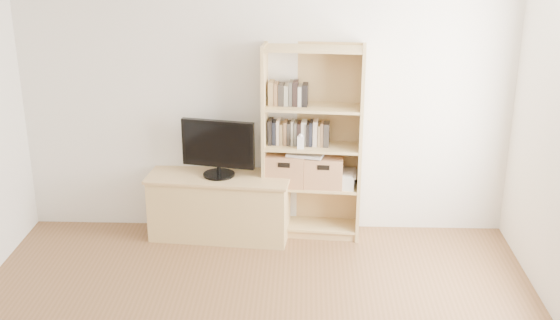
{
  "coord_description": "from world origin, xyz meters",
  "views": [
    {
      "loc": [
        0.36,
        -3.69,
        2.94
      ],
      "look_at": [
        0.16,
        1.9,
        0.9
      ],
      "focal_mm": 45.0,
      "sensor_mm": 36.0,
      "label": 1
    }
  ],
  "objects_px": {
    "tv_stand": "(220,207)",
    "television": "(218,148)",
    "basket_right": "(324,171)",
    "laptop": "(306,153)",
    "basket_left": "(286,168)",
    "baby_monitor": "(301,143)",
    "bookshelf": "(313,143)"
  },
  "relations": [
    {
      "from": "basket_right",
      "to": "laptop",
      "type": "bearing_deg",
      "value": -174.73
    },
    {
      "from": "tv_stand",
      "to": "television",
      "type": "bearing_deg",
      "value": -174.45
    },
    {
      "from": "basket_left",
      "to": "laptop",
      "type": "xyz_separation_m",
      "value": [
        0.18,
        -0.03,
        0.16
      ]
    },
    {
      "from": "baby_monitor",
      "to": "basket_left",
      "type": "relative_size",
      "value": 0.32
    },
    {
      "from": "television",
      "to": "laptop",
      "type": "distance_m",
      "value": 0.8
    },
    {
      "from": "tv_stand",
      "to": "laptop",
      "type": "bearing_deg",
      "value": 9.92
    },
    {
      "from": "television",
      "to": "baby_monitor",
      "type": "bearing_deg",
      "value": 10.73
    },
    {
      "from": "television",
      "to": "laptop",
      "type": "bearing_deg",
      "value": 16.18
    },
    {
      "from": "television",
      "to": "baby_monitor",
      "type": "xyz_separation_m",
      "value": [
        0.74,
        -0.01,
        0.07
      ]
    },
    {
      "from": "tv_stand",
      "to": "baby_monitor",
      "type": "height_order",
      "value": "baby_monitor"
    },
    {
      "from": "baby_monitor",
      "to": "basket_left",
      "type": "bearing_deg",
      "value": 143.6
    },
    {
      "from": "basket_right",
      "to": "basket_left",
      "type": "bearing_deg",
      "value": 179.61
    },
    {
      "from": "tv_stand",
      "to": "basket_right",
      "type": "xyz_separation_m",
      "value": [
        0.96,
        0.06,
        0.35
      ]
    },
    {
      "from": "television",
      "to": "tv_stand",
      "type": "bearing_deg",
      "value": 11.81
    },
    {
      "from": "basket_right",
      "to": "laptop",
      "type": "distance_m",
      "value": 0.23
    },
    {
      "from": "television",
      "to": "basket_left",
      "type": "distance_m",
      "value": 0.66
    },
    {
      "from": "basket_right",
      "to": "laptop",
      "type": "xyz_separation_m",
      "value": [
        -0.17,
        -0.0,
        0.17
      ]
    },
    {
      "from": "bookshelf",
      "to": "television",
      "type": "height_order",
      "value": "bookshelf"
    },
    {
      "from": "bookshelf",
      "to": "basket_right",
      "type": "xyz_separation_m",
      "value": [
        0.11,
        -0.01,
        -0.26
      ]
    },
    {
      "from": "television",
      "to": "laptop",
      "type": "xyz_separation_m",
      "value": [
        0.79,
        0.06,
        -0.06
      ]
    },
    {
      "from": "bookshelf",
      "to": "television",
      "type": "bearing_deg",
      "value": -170.18
    },
    {
      "from": "tv_stand",
      "to": "basket_left",
      "type": "bearing_deg",
      "value": 14.08
    },
    {
      "from": "bookshelf",
      "to": "television",
      "type": "distance_m",
      "value": 0.86
    },
    {
      "from": "tv_stand",
      "to": "basket_right",
      "type": "bearing_deg",
      "value": 9.34
    },
    {
      "from": "tv_stand",
      "to": "bookshelf",
      "type": "bearing_deg",
      "value": 10.75
    },
    {
      "from": "tv_stand",
      "to": "basket_right",
      "type": "relative_size",
      "value": 3.66
    },
    {
      "from": "tv_stand",
      "to": "basket_left",
      "type": "xyz_separation_m",
      "value": [
        0.61,
        0.09,
        0.36
      ]
    },
    {
      "from": "bookshelf",
      "to": "tv_stand",
      "type": "bearing_deg",
      "value": -170.18
    },
    {
      "from": "tv_stand",
      "to": "basket_left",
      "type": "height_order",
      "value": "basket_left"
    },
    {
      "from": "basket_right",
      "to": "baby_monitor",
      "type": "bearing_deg",
      "value": -156.05
    },
    {
      "from": "tv_stand",
      "to": "television",
      "type": "height_order",
      "value": "television"
    },
    {
      "from": "basket_right",
      "to": "bookshelf",
      "type": "bearing_deg",
      "value": 177.0
    }
  ]
}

